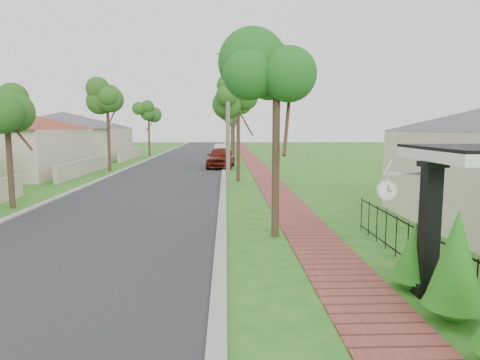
# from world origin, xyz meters

# --- Properties ---
(ground) EXTENTS (160.00, 160.00, 0.00)m
(ground) POSITION_xyz_m (0.00, 0.00, 0.00)
(ground) COLOR #226F1A
(ground) RESTS_ON ground
(road) EXTENTS (7.00, 120.00, 0.02)m
(road) POSITION_xyz_m (-3.00, 20.00, 0.00)
(road) COLOR #28282B
(road) RESTS_ON ground
(kerb_right) EXTENTS (0.30, 120.00, 0.10)m
(kerb_right) POSITION_xyz_m (0.65, 20.00, 0.00)
(kerb_right) COLOR #9E9E99
(kerb_right) RESTS_ON ground
(kerb_left) EXTENTS (0.30, 120.00, 0.10)m
(kerb_left) POSITION_xyz_m (-6.65, 20.00, 0.00)
(kerb_left) COLOR #9E9E99
(kerb_left) RESTS_ON ground
(sidewalk) EXTENTS (1.50, 120.00, 0.03)m
(sidewalk) POSITION_xyz_m (3.25, 20.00, 0.00)
(sidewalk) COLOR #97463C
(sidewalk) RESTS_ON ground
(porch_post) EXTENTS (0.48, 0.48, 2.52)m
(porch_post) POSITION_xyz_m (4.55, -1.00, 1.12)
(porch_post) COLOR black
(porch_post) RESTS_ON ground
(picket_fence) EXTENTS (0.03, 8.02, 1.00)m
(picket_fence) POSITION_xyz_m (4.90, -0.00, 0.53)
(picket_fence) COLOR black
(picket_fence) RESTS_ON ground
(street_trees) EXTENTS (10.70, 37.65, 5.89)m
(street_trees) POSITION_xyz_m (-2.87, 26.84, 4.54)
(street_trees) COLOR #382619
(street_trees) RESTS_ON ground
(hedge_row) EXTENTS (0.87, 3.72, 1.93)m
(hedge_row) POSITION_xyz_m (4.45, -2.36, 0.85)
(hedge_row) COLOR #1F6313
(hedge_row) RESTS_ON ground
(far_house_grey) EXTENTS (15.56, 15.56, 4.60)m
(far_house_grey) POSITION_xyz_m (-14.97, 34.00, 2.34)
(far_house_grey) COLOR beige
(far_house_grey) RESTS_ON ground
(parked_car_red) EXTENTS (2.34, 4.87, 1.60)m
(parked_car_red) POSITION_xyz_m (0.40, 24.24, 0.80)
(parked_car_red) COLOR #60170E
(parked_car_red) RESTS_ON ground
(parked_car_white) EXTENTS (1.67, 4.35, 1.42)m
(parked_car_white) POSITION_xyz_m (0.40, 34.27, 0.71)
(parked_car_white) COLOR silver
(parked_car_white) RESTS_ON ground
(near_tree) EXTENTS (2.03, 2.03, 5.21)m
(near_tree) POSITION_xyz_m (2.20, 3.38, 4.14)
(near_tree) COLOR #382619
(near_tree) RESTS_ON ground
(utility_pole) EXTENTS (1.20, 0.24, 7.41)m
(utility_pole) POSITION_xyz_m (0.90, 14.85, 3.76)
(utility_pole) COLOR #76695C
(utility_pole) RESTS_ON ground
(station_clock) EXTENTS (0.82, 0.13, 0.54)m
(station_clock) POSITION_xyz_m (3.90, -0.60, 1.95)
(station_clock) COLOR white
(station_clock) RESTS_ON ground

